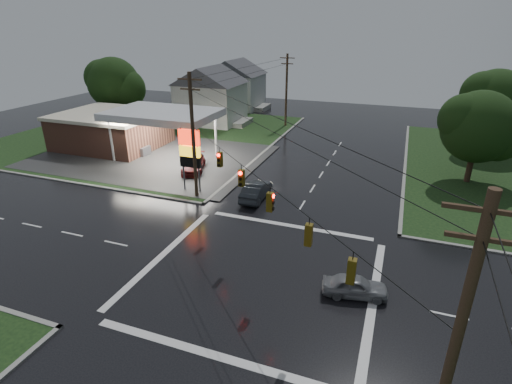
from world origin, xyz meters
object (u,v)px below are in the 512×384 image
(car_pump, at_px, (194,164))
(house_near, at_px, (211,94))
(utility_pole_n, at_px, (286,89))
(utility_pole_nw, at_px, (193,135))
(gas_station, at_px, (119,128))
(tree_ne_far, at_px, (496,101))
(tree_nw_behind, at_px, (115,84))
(tree_ne_near, at_px, (480,127))
(utility_pole_se, at_px, (453,354))
(car_north, at_px, (256,190))
(pylon_sign, at_px, (190,150))
(car_crossing, at_px, (355,286))
(house_far, at_px, (235,83))

(car_pump, bearing_deg, house_near, 91.29)
(house_near, bearing_deg, utility_pole_n, 9.91)
(utility_pole_nw, height_order, house_near, utility_pole_nw)
(utility_pole_n, bearing_deg, car_pump, -98.81)
(gas_station, distance_m, tree_ne_far, 45.29)
(tree_nw_behind, relative_size, tree_ne_near, 1.11)
(utility_pole_se, distance_m, tree_ne_far, 44.16)
(house_near, xyz_separation_m, car_north, (16.70, -25.07, -3.62))
(pylon_sign, distance_m, utility_pole_se, 28.34)
(utility_pole_se, distance_m, car_pump, 33.93)
(pylon_sign, height_order, tree_ne_near, tree_ne_near)
(car_crossing, bearing_deg, car_north, 31.68)
(gas_station, xyz_separation_m, tree_ne_far, (42.83, 14.29, 3.63))
(pylon_sign, bearing_deg, utility_pole_se, -45.00)
(gas_station, height_order, utility_pole_se, utility_pole_se)
(utility_pole_nw, relative_size, tree_nw_behind, 1.10)
(utility_pole_se, bearing_deg, car_pump, 132.09)
(tree_ne_far, bearing_deg, utility_pole_se, -99.98)
(utility_pole_nw, xyz_separation_m, car_north, (5.25, 1.43, -4.93))
(tree_ne_far, distance_m, car_pump, 35.83)
(utility_pole_nw, height_order, tree_ne_near, utility_pole_nw)
(tree_ne_near, bearing_deg, car_crossing, -110.49)
(pylon_sign, bearing_deg, car_pump, 116.97)
(tree_nw_behind, bearing_deg, utility_pole_nw, -40.10)
(house_near, xyz_separation_m, car_pump, (7.95, -20.59, -3.65))
(utility_pole_se, xyz_separation_m, car_north, (-13.75, 20.43, -4.93))
(pylon_sign, relative_size, tree_nw_behind, 0.60)
(utility_pole_n, height_order, tree_ne_near, utility_pole_n)
(house_far, xyz_separation_m, car_pump, (8.95, -32.59, -3.65))
(tree_ne_near, relative_size, car_north, 1.87)
(utility_pole_nw, bearing_deg, tree_nw_behind, 139.90)
(tree_ne_near, xyz_separation_m, tree_ne_far, (3.01, 12.00, 0.62))
(utility_pole_nw, bearing_deg, house_far, 107.92)
(gas_station, distance_m, tree_nw_behind, 13.63)
(gas_station, relative_size, car_pump, 5.05)
(utility_pole_n, xyz_separation_m, tree_ne_far, (26.65, -4.01, 0.71))
(gas_station, xyz_separation_m, pylon_sign, (15.18, -9.20, 1.46))
(utility_pole_se, distance_m, tree_ne_near, 31.83)
(tree_ne_far, bearing_deg, utility_pole_n, 171.45)
(tree_ne_near, xyz_separation_m, car_pump, (-27.14, -6.58, -4.81))
(utility_pole_nw, height_order, utility_pole_n, utility_pole_nw)
(utility_pole_nw, bearing_deg, gas_station, 147.77)
(house_far, height_order, tree_ne_far, tree_ne_far)
(house_near, xyz_separation_m, tree_nw_behind, (-12.89, -6.01, 1.77))
(tree_ne_far, xyz_separation_m, car_north, (-21.40, -23.06, -5.39))
(tree_nw_behind, distance_m, tree_ne_near, 48.65)
(utility_pole_nw, height_order, car_crossing, utility_pole_nw)
(utility_pole_n, relative_size, tree_ne_far, 1.07)
(utility_pole_se, relative_size, car_pump, 2.12)
(tree_ne_near, relative_size, car_crossing, 2.39)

